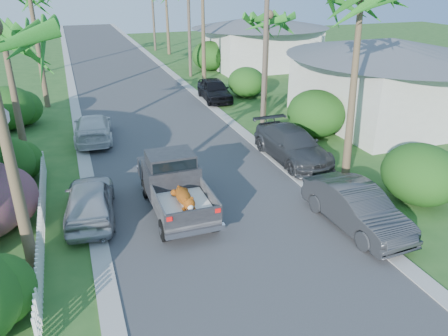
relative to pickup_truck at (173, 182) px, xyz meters
name	(u,v)px	position (x,y,z in m)	size (l,w,h in m)	color
ground	(272,293)	(1.33, -5.84, -1.01)	(120.00, 120.00, 0.00)	#2A5620
road	(131,89)	(1.33, 19.16, -1.00)	(8.00, 100.00, 0.02)	#38383A
curb_left	(73,94)	(-2.97, 19.16, -0.98)	(0.60, 100.00, 0.06)	#A5A39E
curb_right	(185,85)	(5.63, 19.16, -0.98)	(0.60, 100.00, 0.06)	#A5A39E
pickup_truck	(173,182)	(0.00, 0.00, 0.00)	(1.98, 5.12, 2.06)	black
parked_car_rn	(356,208)	(5.55, -3.63, -0.27)	(1.58, 4.52, 1.49)	#2D2E32
parked_car_rm	(292,145)	(6.33, 2.50, -0.26)	(2.09, 5.15, 1.50)	#333539
parked_car_rf	(215,90)	(6.33, 13.91, -0.27)	(1.76, 4.37, 1.49)	black
parked_car_ln	(90,200)	(-3.03, 0.10, -0.29)	(1.69, 4.20, 1.43)	#A7A9AD
parked_car_lf	(93,128)	(-2.27, 8.49, -0.34)	(1.89, 4.65, 1.35)	silver
palm_l_b	(0,26)	(-5.47, 6.16, 5.14)	(4.40, 4.40, 7.40)	brown
palm_r_b	(267,16)	(7.93, 9.16, 4.94)	(4.40, 4.40, 7.20)	brown
shrub_l_c	(5,162)	(-6.07, 4.16, -0.01)	(2.40, 2.64, 2.00)	#1D4C15
shrub_l_d	(6,108)	(-6.67, 12.16, 0.19)	(3.20, 3.52, 2.40)	#1D4C15
shrub_r_a	(421,174)	(8.93, -2.84, 0.14)	(2.80, 3.08, 2.30)	#1D4C15
shrub_r_b	(316,113)	(9.13, 5.16, 0.24)	(3.00, 3.30, 2.50)	#1D4C15
shrub_r_c	(246,82)	(8.83, 14.16, 0.04)	(2.60, 2.86, 2.10)	#1D4C15
shrub_r_d	(210,56)	(9.33, 24.16, 0.29)	(3.20, 3.52, 2.60)	#1D4C15
picket_fence	(42,220)	(-4.67, -0.34, -0.51)	(0.10, 11.00, 1.00)	white
house_right_near	(386,84)	(14.33, 6.16, 1.21)	(8.00, 9.00, 4.80)	silver
house_right_far	(260,44)	(14.33, 24.16, 1.11)	(9.00, 8.00, 4.60)	silver
utility_pole_b	(265,46)	(6.93, 7.16, 3.59)	(1.60, 0.26, 9.00)	brown
utility_pole_c	(189,21)	(6.93, 22.16, 3.59)	(1.60, 0.26, 9.00)	brown
utility_pole_d	(153,8)	(6.93, 37.16, 3.59)	(1.60, 0.26, 9.00)	brown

